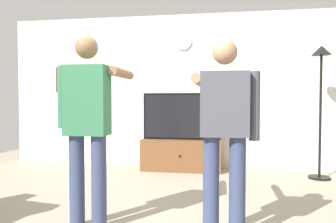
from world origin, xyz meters
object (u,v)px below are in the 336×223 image
object	(u,v)px
tv_stand	(181,155)
television	(181,116)
wall_clock	(183,42)
framed_picture	(71,80)
floor_lamp	(321,84)
person_standing_nearer_lamp	(88,120)
person_standing_nearer_couch	(224,127)

from	to	relation	value
tv_stand	television	size ratio (longest dim) A/B	1.03
wall_clock	framed_picture	world-z (taller)	wall_clock
television	wall_clock	world-z (taller)	wall_clock
framed_picture	floor_lamp	world-z (taller)	floor_lamp
tv_stand	person_standing_nearer_lamp	bearing A→B (deg)	-103.04
tv_stand	television	distance (m)	0.66
tv_stand	person_standing_nearer_lamp	world-z (taller)	person_standing_nearer_lamp
television	framed_picture	bearing A→B (deg)	173.30
television	person_standing_nearer_lamp	world-z (taller)	person_standing_nearer_lamp
tv_stand	person_standing_nearer_couch	size ratio (longest dim) A/B	0.78
floor_lamp	framed_picture	bearing A→B (deg)	173.01
television	framed_picture	world-z (taller)	framed_picture
floor_lamp	person_standing_nearer_couch	distance (m)	2.78
tv_stand	framed_picture	world-z (taller)	framed_picture
framed_picture	person_standing_nearer_lamp	world-z (taller)	framed_picture
tv_stand	television	bearing A→B (deg)	90.00
television	person_standing_nearer_lamp	size ratio (longest dim) A/B	0.73
framed_picture	tv_stand	bearing A→B (deg)	-7.94
tv_stand	framed_picture	xyz separation A→B (m)	(-2.12, 0.30, 1.31)
wall_clock	floor_lamp	bearing A→B (deg)	-13.57
television	person_standing_nearer_lamp	distance (m)	2.62
floor_lamp	tv_stand	bearing A→B (deg)	173.96
tv_stand	person_standing_nearer_lamp	size ratio (longest dim) A/B	0.75
tv_stand	person_standing_nearer_couch	distance (m)	2.72
person_standing_nearer_lamp	tv_stand	bearing A→B (deg)	76.96
framed_picture	floor_lamp	xyz separation A→B (m)	(4.26, -0.52, -0.14)
television	floor_lamp	size ratio (longest dim) A/B	0.65
framed_picture	television	bearing A→B (deg)	-6.70
wall_clock	person_standing_nearer_lamp	size ratio (longest dim) A/B	0.17
tv_stand	person_standing_nearer_couch	bearing A→B (deg)	-75.18
wall_clock	framed_picture	bearing A→B (deg)	179.86
tv_stand	wall_clock	xyz separation A→B (m)	(-0.00, 0.29, 1.96)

